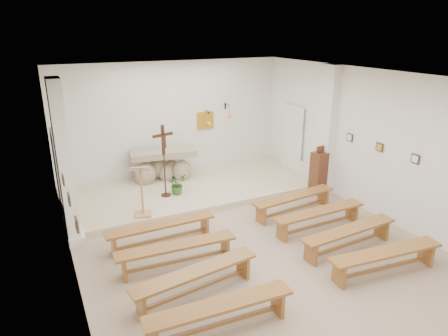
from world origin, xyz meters
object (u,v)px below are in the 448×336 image
bench_right_front (294,200)px  bench_right_third (349,234)px  bench_left_front (161,229)px  bench_right_second (319,215)px  donation_pedestal (318,172)px  bench_left_fourth (220,310)px  lectern (142,191)px  bench_left_second (177,250)px  altar (163,167)px  bench_right_fourth (386,257)px  bench_left_third (196,277)px  crucifix_stand (164,156)px

bench_right_front → bench_right_third: bearing=-95.5°
bench_left_front → bench_right_second: 3.55m
donation_pedestal → bench_right_second: 2.28m
bench_left_fourth → bench_right_second: bearing=32.5°
lectern → bench_left_second: 2.25m
donation_pedestal → altar: bearing=139.7°
bench_right_front → bench_left_second: size_ratio=1.00×
altar → bench_right_front: altar is taller
donation_pedestal → bench_left_second: 5.13m
donation_pedestal → bench_left_second: size_ratio=0.58×
bench_right_fourth → bench_left_fourth: bearing=-174.1°
bench_left_front → bench_left_third: (0.00, -1.93, 0.00)m
donation_pedestal → bench_left_front: 4.88m
altar → bench_right_second: bearing=-53.7°
bench_right_second → bench_right_fourth: same height
bench_left_front → bench_left_third: same height
donation_pedestal → bench_left_second: bearing=-165.1°
crucifix_stand → bench_left_second: bearing=-118.7°
donation_pedestal → bench_left_fourth: 6.08m
bench_left_fourth → bench_right_fourth: size_ratio=1.00×
bench_right_second → bench_left_third: (-3.41, -0.96, 0.00)m
altar → bench_right_second: 4.90m
altar → bench_right_front: 4.07m
altar → bench_left_third: 5.42m
bench_right_second → bench_left_fourth: same height
bench_left_third → lectern: bearing=83.2°
bench_right_third → bench_left_fourth: size_ratio=1.00×
lectern → bench_right_fourth: 5.41m
altar → bench_left_front: altar is taller
donation_pedestal → bench_left_front: donation_pedestal is taller
bench_left_second → bench_left_fourth: 1.93m
bench_left_second → bench_right_fourth: size_ratio=1.00×
lectern → bench_right_second: lectern is taller
bench_right_front → bench_right_second: size_ratio=1.01×
donation_pedestal → bench_right_fourth: size_ratio=0.58×
lectern → bench_left_fourth: 4.16m
crucifix_stand → bench_left_fourth: size_ratio=0.82×
altar → lectern: lectern is taller
bench_left_front → bench_left_fourth: size_ratio=0.99×
lectern → bench_right_second: size_ratio=0.55×
lectern → crucifix_stand: size_ratio=0.67×
crucifix_stand → bench_right_front: (2.61, -2.14, -0.90)m
bench_left_third → bench_left_fourth: bearing=-97.8°
crucifix_stand → bench_right_second: (2.61, -3.10, -0.90)m
lectern → bench_left_front: lectern is taller
altar → crucifix_stand: 1.47m
bench_left_third → bench_right_third: (3.41, 0.00, 0.00)m
lectern → bench_left_third: 3.20m
bench_left_front → bench_left_second: (0.00, -0.96, 0.00)m
lectern → bench_left_fourth: bearing=-72.0°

